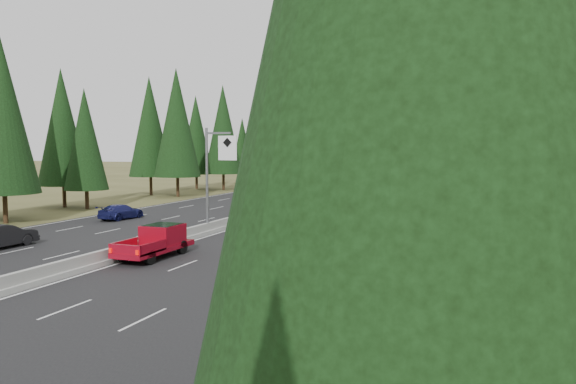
# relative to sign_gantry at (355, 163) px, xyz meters

# --- Properties ---
(road) EXTENTS (32.00, 260.00, 0.08)m
(road) POSITION_rel_sign_gantry_xyz_m (-8.92, 45.12, -5.23)
(road) COLOR black
(road) RESTS_ON ground
(shoulder_right) EXTENTS (3.60, 260.00, 0.06)m
(shoulder_right) POSITION_rel_sign_gantry_xyz_m (8.88, 45.12, -5.24)
(shoulder_right) COLOR olive
(shoulder_right) RESTS_ON ground
(shoulder_left) EXTENTS (3.60, 260.00, 0.06)m
(shoulder_left) POSITION_rel_sign_gantry_xyz_m (-26.72, 45.12, -5.24)
(shoulder_left) COLOR #454620
(shoulder_left) RESTS_ON ground
(median_barrier) EXTENTS (0.70, 260.00, 0.85)m
(median_barrier) POSITION_rel_sign_gantry_xyz_m (-8.92, 45.12, -4.85)
(median_barrier) COLOR gray
(median_barrier) RESTS_ON road
(sign_gantry) EXTENTS (16.75, 0.98, 7.80)m
(sign_gantry) POSITION_rel_sign_gantry_xyz_m (0.00, 0.00, 0.00)
(sign_gantry) COLOR slate
(sign_gantry) RESTS_ON road
(hov_sign_pole) EXTENTS (2.80, 0.50, 8.00)m
(hov_sign_pole) POSITION_rel_sign_gantry_xyz_m (-8.33, -9.92, -0.54)
(hov_sign_pole) COLOR slate
(hov_sign_pole) RESTS_ON road
(tree_row_right) EXTENTS (11.27, 242.85, 18.84)m
(tree_row_right) POSITION_rel_sign_gantry_xyz_m (13.28, 31.73, 3.96)
(tree_row_right) COLOR black
(tree_row_right) RESTS_ON ground
(tree_row_left) EXTENTS (11.76, 240.08, 18.59)m
(tree_row_left) POSITION_rel_sign_gantry_xyz_m (-30.87, 35.44, 3.69)
(tree_row_left) COLOR black
(tree_row_left) RESTS_ON ground
(silver_minivan) EXTENTS (2.70, 5.64, 1.55)m
(silver_minivan) POSITION_rel_sign_gantry_xyz_m (-2.19, 4.10, -4.41)
(silver_minivan) COLOR #A8A8AD
(silver_minivan) RESTS_ON road
(red_pickup) EXTENTS (2.07, 5.79, 1.89)m
(red_pickup) POSITION_rel_sign_gantry_xyz_m (-7.42, -18.61, -4.14)
(red_pickup) COLOR black
(red_pickup) RESTS_ON road
(car_ahead_green) EXTENTS (1.90, 3.97, 1.31)m
(car_ahead_green) POSITION_rel_sign_gantry_xyz_m (-4.02, 6.44, -4.53)
(car_ahead_green) COLOR #14572B
(car_ahead_green) RESTS_ON road
(car_ahead_dkred) EXTENTS (1.79, 4.36, 1.41)m
(car_ahead_dkred) POSITION_rel_sign_gantry_xyz_m (5.58, 39.80, -4.49)
(car_ahead_dkred) COLOR #5F1C0D
(car_ahead_dkred) RESTS_ON road
(car_ahead_dkgrey) EXTENTS (1.97, 4.83, 1.40)m
(car_ahead_dkgrey) POSITION_rel_sign_gantry_xyz_m (5.58, 55.97, -4.49)
(car_ahead_dkgrey) COLOR black
(car_ahead_dkgrey) RESTS_ON road
(car_ahead_white) EXTENTS (2.61, 5.48, 1.51)m
(car_ahead_white) POSITION_rel_sign_gantry_xyz_m (-7.29, 78.54, -4.43)
(car_ahead_white) COLOR white
(car_ahead_white) RESTS_ON road
(car_ahead_far) EXTENTS (1.56, 3.88, 1.32)m
(car_ahead_far) POSITION_rel_sign_gantry_xyz_m (-6.52, 76.10, -4.53)
(car_ahead_far) COLOR black
(car_ahead_far) RESTS_ON road
(car_onc_near) EXTENTS (1.84, 4.91, 1.60)m
(car_onc_near) POSITION_rel_sign_gantry_xyz_m (-18.63, -19.88, -4.39)
(car_onc_near) COLOR black
(car_onc_near) RESTS_ON road
(car_onc_blue) EXTENTS (2.31, 4.86, 1.37)m
(car_onc_blue) POSITION_rel_sign_gantry_xyz_m (-20.60, -4.88, -4.50)
(car_onc_blue) COLOR navy
(car_onc_blue) RESTS_ON road
(car_onc_white) EXTENTS (1.90, 4.43, 1.49)m
(car_onc_white) POSITION_rel_sign_gantry_xyz_m (-10.42, 35.70, -4.44)
(car_onc_white) COLOR beige
(car_onc_white) RESTS_ON road
(car_onc_far) EXTENTS (3.12, 6.10, 1.65)m
(car_onc_far) POSITION_rel_sign_gantry_xyz_m (-18.27, 56.64, -4.36)
(car_onc_far) COLOR black
(car_onc_far) RESTS_ON road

